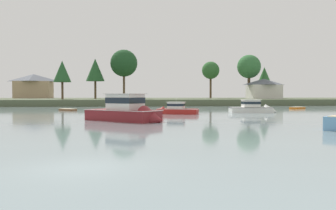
% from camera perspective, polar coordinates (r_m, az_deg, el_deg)
% --- Properties ---
extents(ground_plane, '(400.00, 400.00, 0.00)m').
position_cam_1_polar(ground_plane, '(13.29, -14.21, -9.99)').
color(ground_plane, gray).
extents(far_shore_bank, '(168.98, 57.18, 1.56)m').
position_cam_1_polar(far_shore_bank, '(108.93, -7.42, 0.66)').
color(far_shore_bank, '#4C563D').
rests_on(far_shore_bank, ground).
extents(cruiser_red, '(6.81, 4.10, 3.07)m').
position_cam_1_polar(cruiser_red, '(48.51, 0.83, -1.02)').
color(cruiser_red, '#B2231E').
rests_on(cruiser_red, ground).
extents(cruiser_white, '(7.42, 2.79, 3.61)m').
position_cam_1_polar(cruiser_white, '(54.18, 14.28, -0.72)').
color(cruiser_white, white).
rests_on(cruiser_white, ground).
extents(dinghy_orange, '(3.62, 2.99, 0.56)m').
position_cam_1_polar(dinghy_orange, '(70.31, 20.62, -0.50)').
color(dinghy_orange, orange).
rests_on(dinghy_orange, ground).
extents(dinghy_wood, '(3.38, 3.13, 0.47)m').
position_cam_1_polar(dinghy_wood, '(60.97, -16.26, -0.79)').
color(dinghy_wood, brown).
rests_on(dinghy_wood, ground).
extents(cruiser_maroon, '(8.92, 8.40, 5.71)m').
position_cam_1_polar(cruiser_maroon, '(35.38, -6.43, -1.58)').
color(cruiser_maroon, maroon).
rests_on(cruiser_maroon, ground).
extents(shore_tree_center_left, '(5.73, 5.73, 12.09)m').
position_cam_1_polar(shore_tree_center_left, '(114.51, 7.08, 5.67)').
color(shore_tree_center_left, brown).
rests_on(shore_tree_center_left, far_shore_bank).
extents(shore_tree_left_mid, '(4.50, 4.50, 9.96)m').
position_cam_1_polar(shore_tree_left_mid, '(93.32, -17.11, 5.30)').
color(shore_tree_left_mid, brown).
rests_on(shore_tree_left_mid, far_shore_bank).
extents(shore_tree_right_mid, '(4.74, 4.74, 10.20)m').
position_cam_1_polar(shore_tree_right_mid, '(116.81, 15.66, 4.60)').
color(shore_tree_right_mid, brown).
rests_on(shore_tree_right_mid, far_shore_bank).
extents(shore_tree_center_right, '(7.33, 7.33, 13.66)m').
position_cam_1_polar(shore_tree_center_right, '(111.16, 13.26, 6.17)').
color(shore_tree_center_right, brown).
rests_on(shore_tree_center_right, far_shore_bank).
extents(shore_tree_far_left, '(8.03, 8.03, 14.59)m').
position_cam_1_polar(shore_tree_far_left, '(103.86, -7.32, 6.86)').
color(shore_tree_far_left, brown).
rests_on(shore_tree_far_left, far_shore_bank).
extents(shore_tree_far_right, '(5.32, 5.32, 11.66)m').
position_cam_1_polar(shore_tree_far_right, '(102.43, -11.96, 5.68)').
color(shore_tree_far_right, brown).
rests_on(shore_tree_far_right, far_shore_bank).
extents(cottage_eastern, '(9.62, 8.25, 6.12)m').
position_cam_1_polar(cottage_eastern, '(109.85, 15.58, 2.68)').
color(cottage_eastern, silver).
rests_on(cottage_eastern, far_shore_bank).
extents(cottage_near_water, '(12.55, 8.60, 8.25)m').
position_cam_1_polar(cottage_near_water, '(126.91, -21.35, 2.98)').
color(cottage_near_water, tan).
rests_on(cottage_near_water, far_shore_bank).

